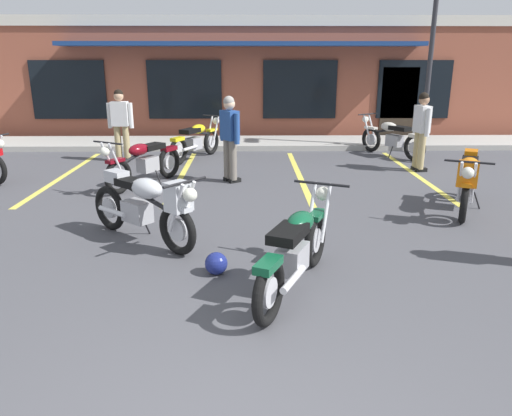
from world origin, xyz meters
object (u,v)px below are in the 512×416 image
at_px(motorcycle_black_cruiser, 144,162).
at_px(person_in_black_shirt, 421,127).
at_px(motorcycle_green_cafe_racer, 146,205).
at_px(helmet_on_pavement, 216,263).
at_px(motorcycle_foreground_classic, 296,250).
at_px(person_near_building, 230,134).
at_px(motorcycle_cream_vintage, 196,140).
at_px(motorcycle_red_sportbike, 467,180).
at_px(motorcycle_orange_scrambler, 392,138).
at_px(parking_lot_lamp_post, 435,26).
at_px(person_in_shorts_foreground, 121,121).

height_order(motorcycle_black_cruiser, person_in_black_shirt, person_in_black_shirt).
height_order(motorcycle_green_cafe_racer, person_in_black_shirt, person_in_black_shirt).
distance_m(motorcycle_black_cruiser, helmet_on_pavement, 4.37).
xyz_separation_m(motorcycle_foreground_classic, person_near_building, (-0.84, 4.74, 0.49)).
relative_size(motorcycle_foreground_classic, motorcycle_green_cafe_racer, 1.14).
height_order(motorcycle_cream_vintage, helmet_on_pavement, motorcycle_cream_vintage).
bearing_deg(motorcycle_foreground_classic, motorcycle_red_sportbike, 42.43).
bearing_deg(motorcycle_red_sportbike, person_in_black_shirt, 85.14).
distance_m(motorcycle_foreground_classic, motorcycle_orange_scrambler, 7.97).
bearing_deg(person_near_building, parking_lot_lamp_post, 31.46).
bearing_deg(motorcycle_cream_vintage, person_in_black_shirt, -15.26).
height_order(motorcycle_foreground_classic, motorcycle_cream_vintage, same).
relative_size(motorcycle_foreground_classic, motorcycle_orange_scrambler, 1.05).
bearing_deg(helmet_on_pavement, person_in_shorts_foreground, 112.20).
bearing_deg(parking_lot_lamp_post, motorcycle_orange_scrambler, -158.09).
relative_size(motorcycle_green_cafe_racer, motorcycle_orange_scrambler, 0.92).
distance_m(motorcycle_red_sportbike, helmet_on_pavement, 4.46).
relative_size(motorcycle_cream_vintage, helmet_on_pavement, 7.44).
relative_size(motorcycle_foreground_classic, person_in_shorts_foreground, 1.18).
relative_size(motorcycle_orange_scrambler, person_in_shorts_foreground, 1.12).
height_order(person_in_black_shirt, helmet_on_pavement, person_in_black_shirt).
distance_m(motorcycle_foreground_classic, helmet_on_pavement, 1.01).
height_order(motorcycle_red_sportbike, person_in_shorts_foreground, person_in_shorts_foreground).
distance_m(motorcycle_red_sportbike, parking_lot_lamp_post, 5.75).
bearing_deg(motorcycle_orange_scrambler, parking_lot_lamp_post, 21.91).
bearing_deg(motorcycle_black_cruiser, motorcycle_red_sportbike, -18.01).
distance_m(motorcycle_cream_vintage, helmet_on_pavement, 6.66).
height_order(motorcycle_foreground_classic, helmet_on_pavement, motorcycle_foreground_classic).
bearing_deg(helmet_on_pavement, person_near_building, 89.79).
bearing_deg(motorcycle_orange_scrambler, motorcycle_black_cruiser, -152.63).
relative_size(motorcycle_orange_scrambler, motorcycle_cream_vintage, 0.97).
bearing_deg(parking_lot_lamp_post, person_near_building, -148.54).
xyz_separation_m(motorcycle_cream_vintage, person_near_building, (0.90, -2.27, 0.49)).
bearing_deg(motorcycle_black_cruiser, person_in_black_shirt, 11.87).
relative_size(motorcycle_red_sportbike, motorcycle_black_cruiser, 1.04).
bearing_deg(motorcycle_cream_vintage, helmet_on_pavement, -82.39).
bearing_deg(parking_lot_lamp_post, motorcycle_black_cruiser, -153.40).
bearing_deg(motorcycle_red_sportbike, motorcycle_black_cruiser, 161.99).
bearing_deg(parking_lot_lamp_post, helmet_on_pavement, -123.82).
relative_size(motorcycle_green_cafe_racer, person_in_shorts_foreground, 1.03).
relative_size(motorcycle_black_cruiser, helmet_on_pavement, 7.27).
bearing_deg(person_near_building, motorcycle_green_cafe_racer, -106.47).
distance_m(motorcycle_foreground_classic, motorcycle_black_cruiser, 5.11).
height_order(person_near_building, parking_lot_lamp_post, parking_lot_lamp_post).
bearing_deg(motorcycle_cream_vintage, parking_lot_lamp_post, 7.08).
xyz_separation_m(motorcycle_black_cruiser, motorcycle_cream_vintage, (0.74, 2.54, 0.00)).
bearing_deg(person_in_shorts_foreground, motorcycle_red_sportbike, -32.51).
height_order(motorcycle_black_cruiser, motorcycle_orange_scrambler, same).
bearing_deg(motorcycle_black_cruiser, motorcycle_green_cafe_racer, -78.08).
height_order(motorcycle_red_sportbike, motorcycle_black_cruiser, same).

